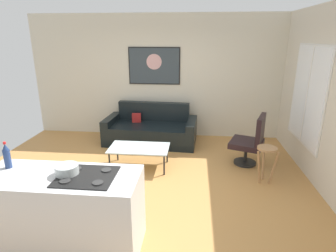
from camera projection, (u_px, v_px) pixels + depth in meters
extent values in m
cube|color=#BB8346|center=(153.00, 184.00, 4.61)|extent=(6.40, 6.40, 0.04)
cube|color=beige|center=(167.00, 77.00, 6.48)|extent=(6.40, 0.05, 2.80)
cube|color=beige|center=(326.00, 99.00, 4.22)|extent=(0.05, 6.40, 2.80)
cube|color=black|center=(151.00, 134.00, 6.28)|extent=(1.70, 1.02, 0.42)
cube|color=black|center=(154.00, 111.00, 6.50)|extent=(1.66, 0.26, 0.43)
cube|color=black|center=(112.00, 129.00, 6.40)|extent=(0.24, 0.93, 0.57)
cube|color=black|center=(191.00, 133.00, 6.12)|extent=(0.24, 0.93, 0.57)
cube|color=maroon|center=(137.00, 118.00, 6.39)|extent=(0.21, 0.13, 0.20)
cube|color=silver|center=(139.00, 148.00, 5.05)|extent=(1.07, 0.61, 0.02)
cylinder|color=#232326|center=(110.00, 163.00, 4.91)|extent=(0.03, 0.03, 0.37)
cylinder|color=#232326|center=(164.00, 165.00, 4.82)|extent=(0.03, 0.03, 0.37)
cylinder|color=#232326|center=(117.00, 151.00, 5.39)|extent=(0.03, 0.03, 0.37)
cylinder|color=#232326|center=(167.00, 153.00, 5.31)|extent=(0.03, 0.03, 0.37)
cylinder|color=black|center=(245.00, 162.00, 5.30)|extent=(0.41, 0.41, 0.04)
cylinder|color=black|center=(246.00, 152.00, 5.23)|extent=(0.06, 0.06, 0.38)
cube|color=black|center=(247.00, 144.00, 5.18)|extent=(0.74, 0.75, 0.10)
cube|color=black|center=(260.00, 130.00, 4.99)|extent=(0.28, 0.58, 0.51)
cylinder|color=#A8794E|center=(267.00, 148.00, 4.45)|extent=(0.31, 0.31, 0.03)
cylinder|color=#A8794E|center=(263.00, 162.00, 4.67)|extent=(0.04, 0.13, 0.58)
cylinder|color=#A8794E|center=(259.00, 167.00, 4.49)|extent=(0.13, 0.10, 0.58)
cylinder|color=#A8794E|center=(274.00, 168.00, 4.47)|extent=(0.13, 0.10, 0.58)
cube|color=silver|center=(63.00, 212.00, 3.10)|extent=(1.71, 0.70, 0.89)
cube|color=black|center=(87.00, 176.00, 2.93)|extent=(0.60, 0.52, 0.01)
cylinder|color=#2D2D2D|center=(65.00, 181.00, 2.81)|extent=(0.11, 0.11, 0.01)
cylinder|color=#2D2D2D|center=(98.00, 183.00, 2.78)|extent=(0.11, 0.11, 0.01)
cylinder|color=#2D2D2D|center=(76.00, 169.00, 3.08)|extent=(0.11, 0.11, 0.01)
cylinder|color=#2D2D2D|center=(106.00, 170.00, 3.04)|extent=(0.11, 0.11, 0.01)
cylinder|color=navy|center=(7.00, 159.00, 3.11)|extent=(0.07, 0.07, 0.22)
cone|color=navy|center=(5.00, 147.00, 3.06)|extent=(0.07, 0.07, 0.07)
cylinder|color=red|center=(4.00, 143.00, 3.05)|extent=(0.03, 0.03, 0.02)
cylinder|color=silver|center=(67.00, 174.00, 2.98)|extent=(0.14, 0.14, 0.01)
cylinder|color=silver|center=(67.00, 170.00, 2.97)|extent=(0.25, 0.25, 0.11)
cube|color=black|center=(154.00, 66.00, 6.39)|extent=(1.19, 0.01, 0.84)
cube|color=#353F46|center=(154.00, 66.00, 6.38)|extent=(1.14, 0.02, 0.79)
cylinder|color=#D19D9B|center=(154.00, 62.00, 6.34)|extent=(0.35, 0.01, 0.35)
cube|color=silver|center=(308.00, 96.00, 4.81)|extent=(0.02, 1.43, 1.72)
cube|color=white|center=(307.00, 96.00, 4.82)|extent=(0.01, 1.35, 1.64)
cube|color=silver|center=(307.00, 96.00, 4.82)|extent=(0.01, 0.04, 1.64)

